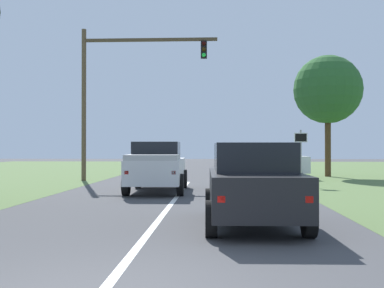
{
  "coord_description": "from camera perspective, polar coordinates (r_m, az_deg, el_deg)",
  "views": [
    {
      "loc": [
        1.36,
        -5.5,
        1.74
      ],
      "look_at": [
        0.25,
        17.69,
        1.92
      ],
      "focal_mm": 45.39,
      "sensor_mm": 36.0,
      "label": 1
    }
  ],
  "objects": [
    {
      "name": "red_suv_near",
      "position": [
        10.94,
        7.14,
        -4.47
      ],
      "size": [
        2.18,
        4.48,
        1.85
      ],
      "color": "black",
      "rests_on": "ground_plane"
    },
    {
      "name": "oak_tree_right",
      "position": [
        30.66,
        15.66,
        6.15
      ],
      "size": [
        4.13,
        4.13,
        7.35
      ],
      "color": "#4C351E",
      "rests_on": "ground_plane"
    },
    {
      "name": "ground_plane",
      "position": [
        16.26,
        -2.09,
        -6.59
      ],
      "size": [
        120.0,
        120.0,
        0.0
      ],
      "primitive_type": "plane",
      "color": "#424244"
    },
    {
      "name": "crossing_suv_far",
      "position": [
        27.61,
        8.93,
        -2.04
      ],
      "size": [
        4.52,
        2.28,
        1.87
      ],
      "color": "silver",
      "rests_on": "ground_plane"
    },
    {
      "name": "keep_moving_sign",
      "position": [
        22.72,
        12.66,
        -0.7
      ],
      "size": [
        0.6,
        0.09,
        2.56
      ],
      "color": "gray",
      "rests_on": "ground_plane"
    },
    {
      "name": "traffic_light",
      "position": [
        26.05,
        -8.76,
        7.3
      ],
      "size": [
        7.18,
        0.4,
        8.02
      ],
      "color": "brown",
      "rests_on": "ground_plane"
    },
    {
      "name": "pickup_truck_lead",
      "position": [
        19.14,
        -4.11,
        -2.67
      ],
      "size": [
        2.3,
        5.35,
        1.97
      ],
      "color": "silver",
      "rests_on": "ground_plane"
    }
  ]
}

